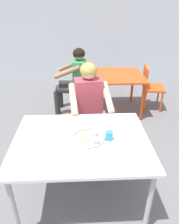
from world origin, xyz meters
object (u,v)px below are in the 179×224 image
at_px(thali_tray, 89,138).
at_px(chair_red_left, 85,85).
at_px(drinking_cup, 109,135).
at_px(diner_foreground, 89,104).
at_px(chair_red_right, 150,85).
at_px(table_background_red, 119,79).
at_px(patron_background, 74,75).
at_px(table_foreground, 81,145).
at_px(chair_foreground, 87,112).

bearing_deg(thali_tray, chair_red_left, 89.22).
distance_m(thali_tray, drinking_cup, 0.19).
bearing_deg(chair_red_left, drinking_cup, -85.41).
xyz_separation_m(diner_foreground, chair_red_right, (1.19, 1.27, -0.26)).
bearing_deg(table_background_red, chair_red_right, 6.59).
height_order(thali_tray, chair_red_left, chair_red_left).
bearing_deg(patron_background, table_foreground, -87.16).
bearing_deg(chair_red_left, patron_background, -178.93).
height_order(thali_tray, chair_foreground, chair_foreground).
bearing_deg(table_background_red, diner_foreground, -115.87).
relative_size(thali_tray, drinking_cup, 3.46).
distance_m(chair_red_left, patron_background, 0.27).
distance_m(diner_foreground, chair_red_left, 1.23).
distance_m(chair_foreground, table_background_red, 1.15).
distance_m(thali_tray, table_background_red, 2.05).
bearing_deg(drinking_cup, table_foreground, 177.15).
height_order(table_foreground, chair_red_right, chair_red_right).
distance_m(thali_tray, diner_foreground, 0.75).
height_order(thali_tray, drinking_cup, drinking_cup).
height_order(thali_tray, table_background_red, thali_tray).
bearing_deg(chair_red_right, chair_red_left, -177.32).
distance_m(diner_foreground, patron_background, 1.23).
bearing_deg(thali_tray, chair_foreground, 88.40).
bearing_deg(diner_foreground, table_foreground, -98.66).
bearing_deg(patron_background, table_background_red, -0.72).
relative_size(table_foreground, diner_foreground, 1.01).
height_order(table_background_red, chair_red_right, chair_red_right).
bearing_deg(diner_foreground, table_background_red, 64.13).
xyz_separation_m(table_foreground, thali_tray, (0.07, 0.01, 0.08)).
bearing_deg(table_background_red, patron_background, 179.28).
height_order(chair_red_right, patron_background, patron_background).
bearing_deg(diner_foreground, chair_red_left, 90.82).
relative_size(diner_foreground, chair_red_right, 1.51).
bearing_deg(patron_background, thali_tray, -85.08).
bearing_deg(thali_tray, table_background_red, 72.18).
xyz_separation_m(table_foreground, chair_red_right, (1.30, 2.02, -0.21)).
bearing_deg(chair_foreground, chair_red_left, 90.02).
xyz_separation_m(table_foreground, table_background_red, (0.70, 1.95, -0.06)).
bearing_deg(table_foreground, drinking_cup, -2.85).
bearing_deg(diner_foreground, patron_background, 99.97).
bearing_deg(chair_red_right, table_background_red, -173.41).
bearing_deg(chair_red_left, chair_foreground, -89.98).
height_order(drinking_cup, chair_red_right, drinking_cup).
relative_size(chair_red_left, patron_background, 0.76).
distance_m(drinking_cup, table_background_red, 2.02).
bearing_deg(drinking_cup, chair_red_left, 94.59).
xyz_separation_m(table_foreground, patron_background, (-0.10, 1.96, 0.02)).
relative_size(thali_tray, table_background_red, 0.35).
relative_size(drinking_cup, chair_red_left, 0.10).
bearing_deg(chair_foreground, table_foreground, -95.71).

